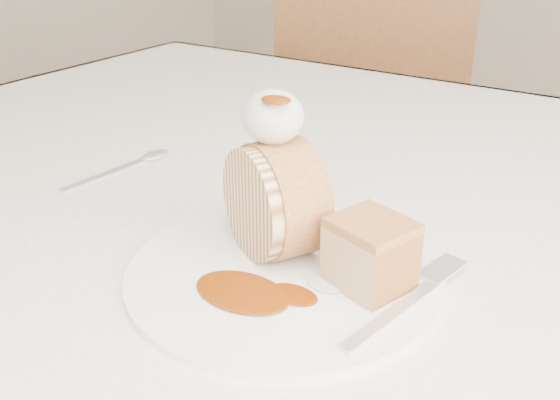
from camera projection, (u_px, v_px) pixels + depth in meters
The scene contains 10 objects.
table at pixel (370, 248), 0.73m from camera, with size 1.40×0.90×0.75m.
chair_far at pixel (370, 149), 1.49m from camera, with size 0.51×0.51×0.87m.
plate at pixel (284, 272), 0.51m from camera, with size 0.26×0.26×0.01m, color white.
roulade_slice at pixel (275, 200), 0.51m from camera, with size 0.09×0.09×0.05m, color beige.
cake_chunk at pixel (370, 257), 0.47m from camera, with size 0.06×0.05×0.05m, color #BD7B47.
whipped_cream at pixel (273, 117), 0.49m from camera, with size 0.05×0.05×0.04m, color white.
caramel_drizzle at pixel (276, 93), 0.46m from camera, with size 0.02×0.02×0.01m, color #6B2A04.
caramel_pool at pixel (242, 292), 0.47m from camera, with size 0.08×0.05×0.00m, color #6B2A04, non-canonical shape.
fork at pixel (391, 315), 0.45m from camera, with size 0.02×0.15×0.00m, color silver.
spoon at pixel (105, 175), 0.69m from camera, with size 0.02×0.14×0.00m, color silver.
Camera 1 is at (0.26, -0.39, 1.02)m, focal length 40.00 mm.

